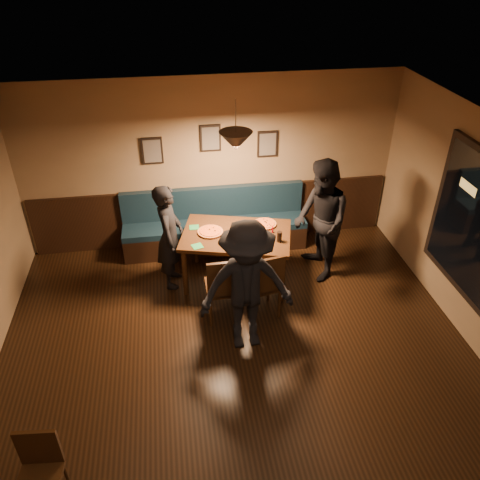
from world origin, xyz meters
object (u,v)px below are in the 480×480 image
at_px(chair_near_left, 223,285).
at_px(diner_front, 247,287).
at_px(diner_right, 321,221).
at_px(tabasco_bottle, 273,229).
at_px(chair_near_right, 261,282).
at_px(soda_glass, 279,237).
at_px(dining_table, 236,257).
at_px(diner_left, 170,237).
at_px(cafe_chair_far, 39,479).
at_px(booth_bench, 215,222).

xyz_separation_m(chair_near_left, diner_front, (0.23, -0.57, 0.38)).
distance_m(diner_right, diner_front, 1.87).
bearing_deg(tabasco_bottle, chair_near_right, -112.56).
xyz_separation_m(diner_right, soda_glass, (-0.69, -0.28, -0.03)).
bearing_deg(diner_right, dining_table, -94.14).
distance_m(dining_table, diner_left, 1.04).
relative_size(chair_near_left, chair_near_right, 1.00).
height_order(diner_front, cafe_chair_far, diner_front).
xyz_separation_m(chair_near_right, cafe_chair_far, (-2.48, -2.38, -0.09)).
height_order(diner_left, soda_glass, diner_left).
bearing_deg(booth_bench, diner_right, -32.86).
height_order(diner_left, tabasco_bottle, diner_left).
distance_m(soda_glass, tabasco_bottle, 0.25).
relative_size(dining_table, chair_near_right, 1.50).
height_order(booth_bench, cafe_chair_far, booth_bench).
bearing_deg(diner_right, booth_bench, -126.29).
height_order(chair_near_right, tabasco_bottle, chair_near_right).
relative_size(chair_near_left, soda_glass, 6.75).
bearing_deg(dining_table, chair_near_left, -96.29).
xyz_separation_m(chair_near_right, tabasco_bottle, (0.30, 0.73, 0.37)).
bearing_deg(diner_right, chair_near_right, -56.98).
relative_size(diner_right, diner_front, 1.04).
bearing_deg(tabasco_bottle, diner_left, 174.13).
bearing_deg(diner_left, diner_right, -84.79).
xyz_separation_m(chair_near_right, soda_glass, (0.35, 0.49, 0.39)).
relative_size(tabasco_bottle, cafe_chair_far, 0.13).
relative_size(dining_table, cafe_chair_far, 1.80).
xyz_separation_m(chair_near_left, diner_left, (-0.66, 0.87, 0.29)).
distance_m(dining_table, chair_near_right, 0.82).
bearing_deg(diner_front, soda_glass, 56.45).
xyz_separation_m(chair_near_right, diner_left, (-1.18, 0.88, 0.29)).
relative_size(chair_near_left, tabasco_bottle, 9.23).
distance_m(chair_near_left, soda_glass, 1.07).
xyz_separation_m(diner_left, diner_right, (2.22, -0.12, 0.13)).
height_order(chair_near_right, diner_front, diner_front).
xyz_separation_m(diner_left, diner_front, (0.89, -1.44, 0.09)).
height_order(dining_table, diner_front, diner_front).
distance_m(booth_bench, diner_left, 1.16).
height_order(chair_near_right, diner_right, diner_right).
distance_m(dining_table, soda_glass, 0.81).
bearing_deg(diner_front, chair_near_left, 109.90).
bearing_deg(booth_bench, chair_near_right, -75.63).
xyz_separation_m(chair_near_left, tabasco_bottle, (0.83, 0.72, 0.37)).
relative_size(diner_right, tabasco_bottle, 16.69).
bearing_deg(diner_left, booth_bench, -33.46).
distance_m(booth_bench, tabasco_bottle, 1.29).
bearing_deg(chair_near_left, tabasco_bottle, 40.25).
height_order(chair_near_left, diner_right, diner_right).
relative_size(chair_near_left, cafe_chair_far, 1.20).
distance_m(diner_left, diner_front, 1.69).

